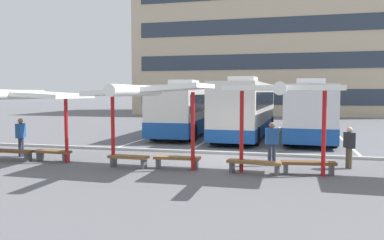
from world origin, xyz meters
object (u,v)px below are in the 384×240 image
coach_bus_2 (310,111)px  waiting_passenger_0 (21,135)px  coach_bus_1 (247,109)px  bench_5 (308,165)px  waiting_shelter_0 (25,95)px  bench_3 (177,160)px  waiting_passenger_2 (349,145)px  bench_1 (53,153)px  bench_0 (10,152)px  bench_2 (129,159)px  waiting_passenger_3 (272,141)px  waiting_shelter_1 (149,92)px  coach_bus_0 (189,109)px  waiting_shelter_2 (282,91)px  bench_4 (254,164)px

coach_bus_2 → waiting_passenger_0: 16.63m
coach_bus_1 → bench_5: bearing=-73.5°
coach_bus_2 → waiting_shelter_0: bearing=-133.1°
bench_3 → waiting_passenger_2: waiting_passenger_2 is taller
bench_1 → bench_3: same height
coach_bus_2 → bench_0: size_ratio=6.29×
bench_2 → waiting_passenger_3: size_ratio=0.92×
bench_1 → waiting_passenger_3: size_ratio=0.94×
waiting_shelter_1 → bench_2: 2.64m
bench_2 → waiting_passenger_2: size_ratio=1.00×
coach_bus_0 → waiting_shelter_0: 12.71m
bench_3 → waiting_passenger_3: waiting_passenger_3 is taller
waiting_shelter_2 → coach_bus_2: bearing=83.3°
bench_1 → waiting_passenger_0: bearing=160.8°
bench_5 → coach_bus_2: bearing=87.4°
waiting_shelter_0 → bench_3: size_ratio=2.78×
bench_4 → waiting_passenger_2: size_ratio=1.23×
coach_bus_2 → waiting_passenger_0: (-12.46, -10.99, -0.68)m
bench_0 → waiting_passenger_2: bearing=6.9°
coach_bus_2 → bench_2: coach_bus_2 is taller
bench_0 → waiting_passenger_0: (-0.23, 0.96, 0.62)m
waiting_shelter_0 → waiting_passenger_3: 9.79m
waiting_shelter_2 → bench_4: 2.66m
coach_bus_1 → waiting_passenger_2: (4.83, -9.91, -0.87)m
coach_bus_0 → waiting_shelter_1: bearing=-81.9°
bench_5 → waiting_passenger_0: waiting_passenger_0 is taller
bench_1 → bench_2: size_ratio=1.02×
bench_4 → bench_3: bearing=175.6°
bench_2 → bench_3: same height
bench_0 → bench_5: bearing=0.7°
bench_0 → waiting_shelter_2: size_ratio=0.45×
waiting_shelter_2 → bench_4: (-0.90, 0.09, -2.50)m
coach_bus_0 → bench_3: 12.33m
bench_1 → bench_5: same height
bench_5 → waiting_shelter_1: bearing=-174.2°
coach_bus_1 → waiting_passenger_0: coach_bus_1 is taller
waiting_shelter_2 → waiting_passenger_3: size_ratio=2.65×
bench_2 → waiting_passenger_2: bearing=12.8°
coach_bus_1 → bench_2: coach_bus_1 is taller
coach_bus_2 → bench_5: bearing=-92.6°
waiting_shelter_0 → bench_1: 2.53m
coach_bus_0 → waiting_shelter_2: coach_bus_0 is taller
waiting_shelter_0 → bench_2: 4.96m
coach_bus_1 → bench_1: coach_bus_1 is taller
waiting_shelter_0 → bench_5: 11.04m
bench_0 → waiting_shelter_1: (6.17, -0.41, 2.46)m
coach_bus_0 → bench_2: coach_bus_0 is taller
bench_4 → waiting_passenger_3: 1.84m
coach_bus_1 → bench_5: 11.93m
coach_bus_0 → waiting_passenger_3: size_ratio=6.95×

